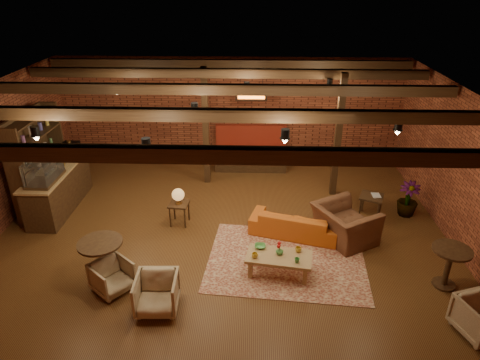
{
  "coord_description": "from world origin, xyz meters",
  "views": [
    {
      "loc": [
        0.68,
        -8.19,
        5.34
      ],
      "look_at": [
        0.39,
        0.2,
        1.23
      ],
      "focal_mm": 32.0,
      "sensor_mm": 36.0,
      "label": 1
    }
  ],
  "objects_px": {
    "side_table_lamp": "(178,197)",
    "armchair_a": "(112,275)",
    "armchair_right": "(345,219)",
    "side_table_book": "(372,197)",
    "armchair_b": "(157,292)",
    "round_table_left": "(102,255)",
    "plant_tall": "(414,166)",
    "round_table_right": "(449,261)",
    "coffee_table": "(278,257)",
    "sofa": "(295,223)"
  },
  "relations": [
    {
      "from": "side_table_lamp",
      "to": "armchair_a",
      "type": "distance_m",
      "value": 2.54
    },
    {
      "from": "armchair_right",
      "to": "side_table_book",
      "type": "bearing_deg",
      "value": -68.47
    },
    {
      "from": "armchair_b",
      "to": "armchair_right",
      "type": "bearing_deg",
      "value": 29.81
    },
    {
      "from": "round_table_left",
      "to": "armchair_right",
      "type": "height_order",
      "value": "armchair_right"
    },
    {
      "from": "armchair_a",
      "to": "plant_tall",
      "type": "relative_size",
      "value": 0.26
    },
    {
      "from": "armchair_b",
      "to": "round_table_right",
      "type": "relative_size",
      "value": 0.9
    },
    {
      "from": "coffee_table",
      "to": "plant_tall",
      "type": "relative_size",
      "value": 0.52
    },
    {
      "from": "sofa",
      "to": "plant_tall",
      "type": "relative_size",
      "value": 0.76
    },
    {
      "from": "armchair_a",
      "to": "plant_tall",
      "type": "distance_m",
      "value": 7.01
    },
    {
      "from": "armchair_a",
      "to": "armchair_b",
      "type": "bearing_deg",
      "value": -76.28
    },
    {
      "from": "armchair_b",
      "to": "plant_tall",
      "type": "xyz_separation_m",
      "value": [
        5.35,
        3.41,
        0.92
      ]
    },
    {
      "from": "armchair_b",
      "to": "side_table_book",
      "type": "relative_size",
      "value": 1.1
    },
    {
      "from": "coffee_table",
      "to": "side_table_book",
      "type": "bearing_deg",
      "value": 44.09
    },
    {
      "from": "side_table_lamp",
      "to": "sofa",
      "type": "bearing_deg",
      "value": -7.81
    },
    {
      "from": "sofa",
      "to": "round_table_left",
      "type": "height_order",
      "value": "round_table_left"
    },
    {
      "from": "armchair_b",
      "to": "plant_tall",
      "type": "height_order",
      "value": "plant_tall"
    },
    {
      "from": "side_table_lamp",
      "to": "armchair_right",
      "type": "bearing_deg",
      "value": -8.47
    },
    {
      "from": "armchair_a",
      "to": "plant_tall",
      "type": "xyz_separation_m",
      "value": [
        6.29,
        2.94,
        0.96
      ]
    },
    {
      "from": "plant_tall",
      "to": "coffee_table",
      "type": "bearing_deg",
      "value": -143.65
    },
    {
      "from": "round_table_left",
      "to": "sofa",
      "type": "bearing_deg",
      "value": 24.63
    },
    {
      "from": "coffee_table",
      "to": "sofa",
      "type": "bearing_deg",
      "value": 73.13
    },
    {
      "from": "round_table_right",
      "to": "side_table_lamp",
      "type": "bearing_deg",
      "value": 159.14
    },
    {
      "from": "sofa",
      "to": "armchair_a",
      "type": "xyz_separation_m",
      "value": [
        -3.51,
        -2.0,
        0.04
      ]
    },
    {
      "from": "armchair_right",
      "to": "armchair_a",
      "type": "bearing_deg",
      "value": 81.95
    },
    {
      "from": "round_table_left",
      "to": "side_table_book",
      "type": "xyz_separation_m",
      "value": [
        5.62,
        2.53,
        -0.05
      ]
    },
    {
      "from": "plant_tall",
      "to": "armchair_right",
      "type": "bearing_deg",
      "value": -146.53
    },
    {
      "from": "armchair_right",
      "to": "round_table_right",
      "type": "distance_m",
      "value": 2.19
    },
    {
      "from": "armchair_a",
      "to": "armchair_b",
      "type": "relative_size",
      "value": 0.89
    },
    {
      "from": "armchair_right",
      "to": "plant_tall",
      "type": "height_order",
      "value": "plant_tall"
    },
    {
      "from": "sofa",
      "to": "armchair_b",
      "type": "height_order",
      "value": "armchair_b"
    },
    {
      "from": "side_table_book",
      "to": "armchair_b",
      "type": "bearing_deg",
      "value": -143.6
    },
    {
      "from": "side_table_lamp",
      "to": "round_table_right",
      "type": "relative_size",
      "value": 1.1
    },
    {
      "from": "armchair_a",
      "to": "side_table_lamp",
      "type": "bearing_deg",
      "value": 20.31
    },
    {
      "from": "coffee_table",
      "to": "side_table_book",
      "type": "xyz_separation_m",
      "value": [
        2.3,
        2.23,
        0.15
      ]
    },
    {
      "from": "armchair_b",
      "to": "plant_tall",
      "type": "distance_m",
      "value": 6.41
    },
    {
      "from": "coffee_table",
      "to": "side_table_book",
      "type": "relative_size",
      "value": 1.98
    },
    {
      "from": "side_table_lamp",
      "to": "armchair_a",
      "type": "height_order",
      "value": "side_table_lamp"
    },
    {
      "from": "armchair_b",
      "to": "side_table_book",
      "type": "distance_m",
      "value": 5.53
    },
    {
      "from": "coffee_table",
      "to": "armchair_right",
      "type": "bearing_deg",
      "value": 39.39
    },
    {
      "from": "plant_tall",
      "to": "round_table_right",
      "type": "bearing_deg",
      "value": -92.01
    },
    {
      "from": "armchair_a",
      "to": "round_table_right",
      "type": "relative_size",
      "value": 0.8
    },
    {
      "from": "sofa",
      "to": "side_table_lamp",
      "type": "height_order",
      "value": "side_table_lamp"
    },
    {
      "from": "round_table_right",
      "to": "sofa",
      "type": "bearing_deg",
      "value": 148.15
    },
    {
      "from": "armchair_a",
      "to": "round_table_right",
      "type": "xyz_separation_m",
      "value": [
        6.19,
        0.33,
        0.22
      ]
    },
    {
      "from": "round_table_right",
      "to": "armchair_right",
      "type": "bearing_deg",
      "value": 137.6
    },
    {
      "from": "side_table_book",
      "to": "side_table_lamp",
      "type": "bearing_deg",
      "value": -174.32
    },
    {
      "from": "side_table_lamp",
      "to": "armchair_a",
      "type": "relative_size",
      "value": 1.38
    },
    {
      "from": "coffee_table",
      "to": "armchair_a",
      "type": "bearing_deg",
      "value": -169.29
    },
    {
      "from": "armchair_right",
      "to": "armchair_b",
      "type": "bearing_deg",
      "value": 92.37
    },
    {
      "from": "round_table_left",
      "to": "armchair_right",
      "type": "bearing_deg",
      "value": 17.61
    }
  ]
}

